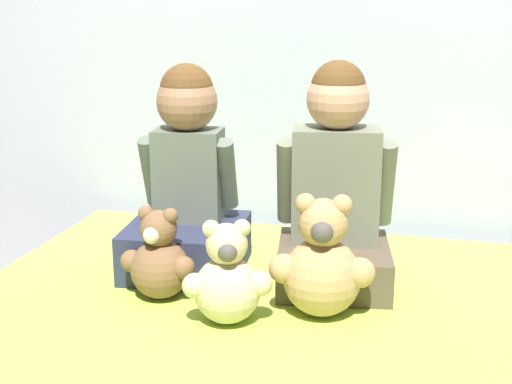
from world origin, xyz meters
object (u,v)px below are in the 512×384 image
(teddy_bear_held_by_left_child, at_px, (159,260))
(child_on_left, at_px, (187,188))
(child_on_right, at_px, (335,191))
(teddy_bear_between_children, at_px, (227,280))
(teddy_bear_held_by_right_child, at_px, (322,265))

(teddy_bear_held_by_left_child, bearing_deg, child_on_left, 94.02)
(child_on_right, height_order, teddy_bear_between_children, child_on_right)
(teddy_bear_held_by_left_child, distance_m, teddy_bear_between_children, 0.25)
(teddy_bear_held_by_right_child, distance_m, teddy_bear_between_children, 0.25)
(child_on_right, height_order, teddy_bear_held_by_right_child, child_on_right)
(child_on_left, relative_size, teddy_bear_held_by_left_child, 2.38)
(child_on_left, relative_size, teddy_bear_held_by_right_child, 1.90)
(child_on_left, distance_m, teddy_bear_held_by_right_child, 0.52)
(child_on_left, relative_size, child_on_right, 0.97)
(teddy_bear_held_by_left_child, bearing_deg, teddy_bear_held_by_right_child, 4.46)
(child_on_left, distance_m, teddy_bear_between_children, 0.43)
(child_on_right, relative_size, teddy_bear_between_children, 2.34)
(teddy_bear_held_by_right_child, xyz_separation_m, teddy_bear_between_children, (-0.23, -0.11, -0.02))
(teddy_bear_held_by_right_child, bearing_deg, child_on_right, 84.50)
(teddy_bear_held_by_right_child, bearing_deg, teddy_bear_held_by_left_child, 174.19)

